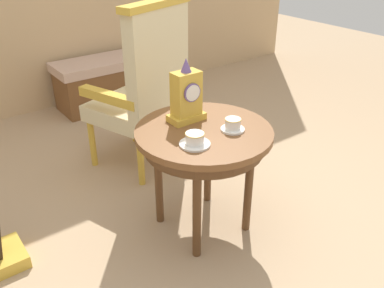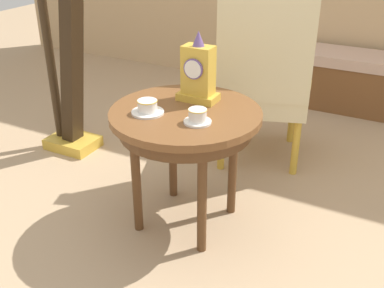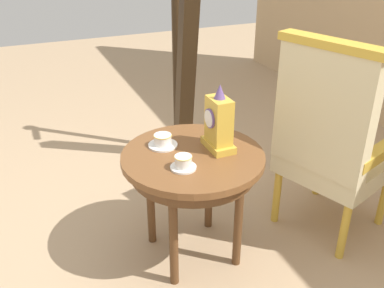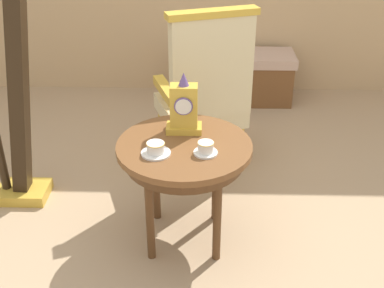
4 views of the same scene
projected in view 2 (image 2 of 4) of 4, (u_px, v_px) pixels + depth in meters
ground_plane at (171, 217)px, 2.43m from camera, size 10.00×10.00×0.00m
side_table at (186, 125)px, 2.17m from camera, size 0.71×0.71×0.61m
teacup_left at (147, 108)px, 2.09m from camera, size 0.15×0.15×0.06m
teacup_right at (198, 117)px, 2.00m from camera, size 0.12×0.12×0.06m
mantel_clock at (198, 74)px, 2.18m from camera, size 0.19×0.11×0.34m
armchair at (263, 72)px, 2.69m from camera, size 0.68×0.68×1.14m
harp at (65, 46)px, 2.80m from camera, size 0.40×0.24×1.73m
window_bench at (347, 80)px, 3.67m from camera, size 0.98×0.40×0.44m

